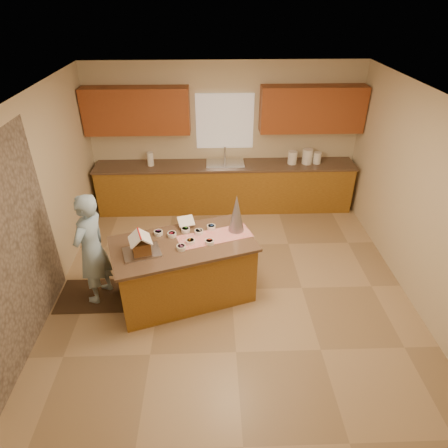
{
  "coord_description": "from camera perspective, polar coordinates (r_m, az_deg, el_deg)",
  "views": [
    {
      "loc": [
        -0.26,
        -4.33,
        3.79
      ],
      "look_at": [
        -0.1,
        0.2,
        1.0
      ],
      "focal_mm": 31.32,
      "sensor_mm": 36.0,
      "label": 1
    }
  ],
  "objects": [
    {
      "name": "faucet",
      "position": [
        7.48,
        0.13,
        10.22
      ],
      "size": [
        0.03,
        0.03,
        0.28
      ],
      "primitive_type": "cylinder",
      "color": "silver",
      "rests_on": "back_counter_top"
    },
    {
      "name": "floor",
      "position": [
        5.76,
        1.08,
        -9.54
      ],
      "size": [
        5.5,
        5.5,
        0.0
      ],
      "primitive_type": "plane",
      "color": "tan",
      "rests_on": "ground"
    },
    {
      "name": "back_counter_top",
      "position": [
        7.37,
        0.18,
        8.55
      ],
      "size": [
        4.85,
        0.63,
        0.04
      ],
      "primitive_type": "cube",
      "color": "brown",
      "rests_on": "back_counter_base"
    },
    {
      "name": "ceiling",
      "position": [
        4.47,
        1.44,
        17.49
      ],
      "size": [
        5.5,
        5.5,
        0.0
      ],
      "primitive_type": "plane",
      "color": "silver",
      "rests_on": "floor"
    },
    {
      "name": "canister_a",
      "position": [
        7.47,
        9.95,
        9.52
      ],
      "size": [
        0.17,
        0.17,
        0.23
      ],
      "primitive_type": "cylinder",
      "color": "white",
      "rests_on": "back_counter_top"
    },
    {
      "name": "boy",
      "position": [
        5.44,
        -18.77,
        -3.51
      ],
      "size": [
        0.56,
        0.68,
        1.6
      ],
      "primitive_type": "imported",
      "rotation": [
        0.0,
        0.0,
        -1.93
      ],
      "color": "#97BCD7",
      "rests_on": "rug"
    },
    {
      "name": "upper_cabinet_right",
      "position": [
        7.38,
        12.77,
        16.04
      ],
      "size": [
        1.85,
        0.35,
        0.8
      ],
      "primitive_type": "cube",
      "color": "#954920",
      "rests_on": "wall_back"
    },
    {
      "name": "rug",
      "position": [
        5.93,
        -17.91,
        -9.89
      ],
      "size": [
        1.08,
        0.71,
        0.01
      ],
      "primitive_type": "cube",
      "color": "black",
      "rests_on": "floor"
    },
    {
      "name": "paper_towel",
      "position": [
        7.4,
        -10.71,
        9.31
      ],
      "size": [
        0.12,
        0.12,
        0.26
      ],
      "primitive_type": "cylinder",
      "color": "white",
      "rests_on": "back_counter_top"
    },
    {
      "name": "upper_cabinet_left",
      "position": [
        7.27,
        -12.64,
        15.83
      ],
      "size": [
        1.85,
        0.35,
        0.8
      ],
      "primitive_type": "cube",
      "color": "#954920",
      "rests_on": "wall_back"
    },
    {
      "name": "gingerbread_house",
      "position": [
        4.96,
        -12.06,
        -2.97
      ],
      "size": [
        0.34,
        0.34,
        0.28
      ],
      "color": "brown",
      "rests_on": "baking_tray"
    },
    {
      "name": "island_top",
      "position": [
        5.15,
        -6.03,
        -2.93
      ],
      "size": [
        2.06,
        1.48,
        0.04
      ],
      "primitive_type": "cube",
      "rotation": [
        0.0,
        0.0,
        0.31
      ],
      "color": "brown",
      "rests_on": "island_base"
    },
    {
      "name": "wall_front",
      "position": [
        2.92,
        4.37,
        -25.29
      ],
      "size": [
        5.5,
        5.5,
        0.0
      ],
      "primitive_type": "plane",
      "color": "beige",
      "rests_on": "floor"
    },
    {
      "name": "table_runner",
      "position": [
        5.23,
        -1.34,
        -1.82
      ],
      "size": [
        1.05,
        0.64,
        0.01
      ],
      "primitive_type": "cube",
      "rotation": [
        0.0,
        0.0,
        0.31
      ],
      "color": "red",
      "rests_on": "island_top"
    },
    {
      "name": "island_base",
      "position": [
        5.42,
        -5.77,
        -6.88
      ],
      "size": [
        1.96,
        1.38,
        0.87
      ],
      "primitive_type": "cube",
      "rotation": [
        0.0,
        0.0,
        0.31
      ],
      "color": "#96641F",
      "rests_on": "floor"
    },
    {
      "name": "wall_left",
      "position": [
        5.45,
        -26.02,
        1.58
      ],
      "size": [
        5.5,
        5.5,
        0.0
      ],
      "primitive_type": "plane",
      "color": "beige",
      "rests_on": "floor"
    },
    {
      "name": "back_counter_base",
      "position": [
        7.57,
        0.17,
        5.34
      ],
      "size": [
        4.8,
        0.6,
        0.88
      ],
      "primitive_type": "cube",
      "color": "#96641F",
      "rests_on": "floor"
    },
    {
      "name": "sink",
      "position": [
        7.38,
        0.18,
        8.48
      ],
      "size": [
        0.7,
        0.45,
        0.12
      ],
      "primitive_type": "cube",
      "color": "silver",
      "rests_on": "back_counter_top"
    },
    {
      "name": "cookbook",
      "position": [
        5.42,
        -5.57,
        0.42
      ],
      "size": [
        0.26,
        0.23,
        0.09
      ],
      "primitive_type": "cube",
      "rotation": [
        -1.13,
        0.0,
        0.31
      ],
      "color": "white",
      "rests_on": "island_top"
    },
    {
      "name": "window_curtain",
      "position": [
        7.37,
        0.11,
        14.75
      ],
      "size": [
        1.05,
        0.03,
        1.0
      ],
      "primitive_type": "cube",
      "color": "white",
      "rests_on": "wall_back"
    },
    {
      "name": "candy_bowls",
      "position": [
        5.22,
        -5.21,
        -1.72
      ],
      "size": [
        0.83,
        0.59,
        0.05
      ],
      "color": "#3058B5",
      "rests_on": "island_top"
    },
    {
      "name": "tinsel_tree",
      "position": [
        5.22,
        1.83,
        1.57
      ],
      "size": [
        0.27,
        0.27,
        0.54
      ],
      "primitive_type": "cone",
      "rotation": [
        0.0,
        0.0,
        0.31
      ],
      "color": "silver",
      "rests_on": "island_top"
    },
    {
      "name": "wall_right",
      "position": [
        5.68,
        27.31,
        2.42
      ],
      "size": [
        5.5,
        5.5,
        0.0
      ],
      "primitive_type": "plane",
      "color": "beige",
      "rests_on": "floor"
    },
    {
      "name": "canister_b",
      "position": [
        7.52,
        12.08,
        9.63
      ],
      "size": [
        0.19,
        0.19,
        0.28
      ],
      "primitive_type": "cylinder",
      "color": "white",
      "rests_on": "back_counter_top"
    },
    {
      "name": "wall_back",
      "position": [
        7.49,
        0.1,
        12.62
      ],
      "size": [
        5.5,
        5.5,
        0.0
      ],
      "primitive_type": "plane",
      "color": "beige",
      "rests_on": "floor"
    },
    {
      "name": "stone_accent",
      "position": [
        4.88,
        -28.76,
        -4.16
      ],
      "size": [
        0.0,
        2.5,
        2.5
      ],
      "primitive_type": "plane",
      "rotation": [
        1.57,
        0.0,
        1.57
      ],
      "color": "gray",
      "rests_on": "wall_left"
    },
    {
      "name": "canister_c",
      "position": [
        7.58,
        13.43,
        9.37
      ],
      "size": [
        0.15,
        0.15,
        0.21
      ],
      "primitive_type": "cylinder",
      "color": "white",
      "rests_on": "back_counter_top"
    },
    {
      "name": "baking_tray",
      "position": [
        5.02,
        -11.91,
        -4.06
      ],
      "size": [
        0.53,
        0.46,
        0.02
      ],
      "primitive_type": "cube",
      "rotation": [
        0.0,
        0.0,
        0.31
      ],
      "color": "silver",
      "rests_on": "island_top"
    }
  ]
}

